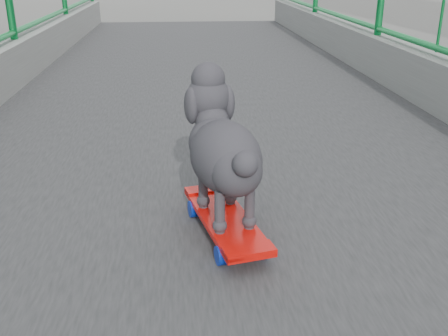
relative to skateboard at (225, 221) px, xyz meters
name	(u,v)px	position (x,y,z in m)	size (l,w,h in m)	color
skateboard	(225,221)	(0.00, 0.00, 0.00)	(0.26, 0.54, 0.07)	red
poodle	(223,148)	(-0.01, 0.03, 0.25)	(0.28, 0.51, 0.43)	#29282C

